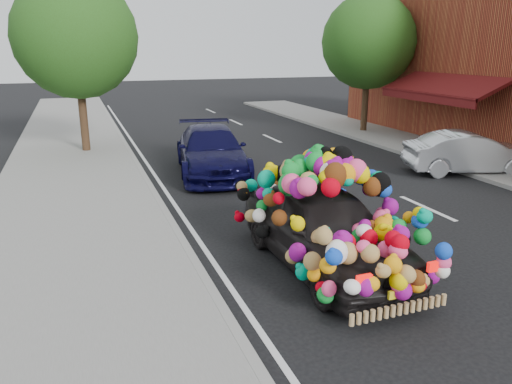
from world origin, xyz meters
The scene contains 10 objects.
ground centered at (0.00, 0.00, 0.00)m, with size 100.00×100.00×0.00m, color black.
sidewalk centered at (-4.30, 0.00, 0.06)m, with size 4.00×60.00×0.12m, color gray.
kerb centered at (-2.35, 0.00, 0.07)m, with size 0.15×60.00×0.13m, color gray.
footpath_far centered at (8.20, 3.00, 0.06)m, with size 3.00×40.00×0.12m, color gray.
lane_markings centered at (3.60, 0.00, 0.01)m, with size 6.00×50.00×0.01m, color silver, non-canonical shape.
tree_near_sidewalk centered at (-3.80, 9.50, 4.02)m, with size 4.20×4.20×6.13m.
tree_far_b centered at (8.00, 10.00, 3.89)m, with size 4.00×4.00×5.90m.
plush_art_car centered at (-0.23, -2.05, 1.05)m, with size 2.15×4.42×2.07m.
navy_sedan centered at (-0.33, 5.03, 0.70)m, with size 1.95×4.80×1.39m, color black.
silver_hatchback centered at (7.00, 2.42, 0.63)m, with size 1.32×3.79×1.25m, color silver.
Camera 1 is at (-4.07, -9.23, 3.69)m, focal length 35.00 mm.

